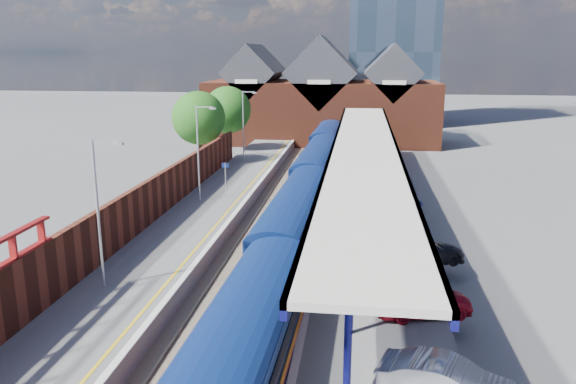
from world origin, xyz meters
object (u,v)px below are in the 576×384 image
(lamp_post_d, at_px, (245,121))
(platform_sign, at_px, (225,173))
(parked_car_silver, at_px, (448,384))
(parked_car_blue, at_px, (392,201))
(lamp_post_c, at_px, (200,147))
(parked_car_dark, at_px, (421,251))
(train, at_px, (309,185))
(lamp_post_b, at_px, (100,205))
(parked_car_red, at_px, (423,300))

(lamp_post_d, distance_m, platform_sign, 14.25)
(parked_car_silver, relative_size, parked_car_blue, 1.00)
(lamp_post_c, height_order, parked_car_dark, lamp_post_c)
(train, distance_m, lamp_post_d, 16.95)
(lamp_post_b, relative_size, parked_car_dark, 1.52)
(parked_car_silver, bearing_deg, parked_car_blue, 20.10)
(platform_sign, bearing_deg, lamp_post_d, 95.56)
(lamp_post_c, bearing_deg, lamp_post_d, 90.00)
(train, relative_size, lamp_post_b, 9.42)
(platform_sign, bearing_deg, parked_car_red, -55.73)
(platform_sign, bearing_deg, lamp_post_c, -124.26)
(platform_sign, relative_size, parked_car_red, 0.62)
(lamp_post_b, xyz_separation_m, parked_car_dark, (14.85, 5.09, -3.33))
(lamp_post_b, bearing_deg, parked_car_dark, 18.90)
(parked_car_blue, bearing_deg, parked_car_red, 162.98)
(lamp_post_b, bearing_deg, parked_car_red, -4.14)
(parked_car_silver, bearing_deg, train, 33.63)
(parked_car_dark, xyz_separation_m, parked_car_blue, (-1.01, 10.15, -0.06))
(train, height_order, lamp_post_b, lamp_post_b)
(lamp_post_d, height_order, parked_car_blue, lamp_post_d)
(platform_sign, distance_m, parked_car_silver, 28.42)
(train, xyz_separation_m, parked_car_silver, (6.61, -24.45, -0.40))
(lamp_post_c, relative_size, parked_car_silver, 1.60)
(lamp_post_b, relative_size, lamp_post_c, 1.00)
(train, bearing_deg, lamp_post_b, -114.47)
(platform_sign, height_order, parked_car_red, platform_sign)
(lamp_post_d, bearing_deg, parked_car_dark, -61.11)
(parked_car_blue, bearing_deg, parked_car_dark, 166.93)
(parked_car_silver, bearing_deg, lamp_post_d, 38.76)
(parked_car_red, bearing_deg, platform_sign, 19.21)
(lamp_post_c, relative_size, parked_car_blue, 1.59)
(platform_sign, height_order, parked_car_silver, platform_sign)
(platform_sign, bearing_deg, parked_car_dark, -43.76)
(platform_sign, distance_m, parked_car_red, 23.06)
(lamp_post_c, relative_size, parked_car_dark, 1.52)
(lamp_post_b, relative_size, lamp_post_d, 1.00)
(lamp_post_c, height_order, parked_car_silver, lamp_post_c)
(parked_car_dark, bearing_deg, parked_car_silver, 158.77)
(platform_sign, xyz_separation_m, parked_car_blue, (12.48, -2.76, -1.08))
(train, relative_size, platform_sign, 26.39)
(lamp_post_c, xyz_separation_m, lamp_post_d, (0.00, 16.00, 0.00))
(lamp_post_c, xyz_separation_m, parked_car_dark, (14.85, -10.91, -3.33))
(lamp_post_c, relative_size, parked_car_red, 1.73)
(parked_car_red, bearing_deg, parked_car_silver, 166.20)
(parked_car_dark, bearing_deg, lamp_post_c, 34.24)
(lamp_post_d, height_order, parked_car_red, lamp_post_d)
(train, height_order, lamp_post_d, lamp_post_d)
(lamp_post_c, distance_m, parked_car_blue, 14.27)
(parked_car_dark, bearing_deg, lamp_post_d, 9.45)
(platform_sign, bearing_deg, parked_car_blue, -12.48)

